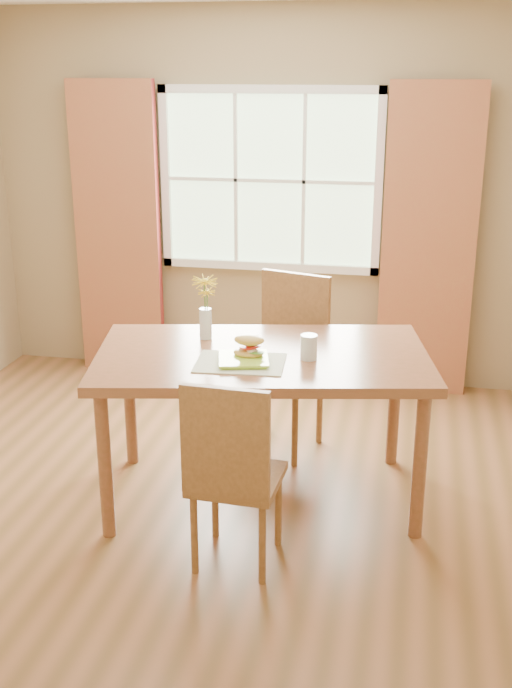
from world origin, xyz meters
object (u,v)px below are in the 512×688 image
object	(u,v)px
chair_near	(232,468)
flower_vase	(205,302)
dining_table	(262,368)
chair_far	(288,354)
croissant_sandwich	(249,346)
water_glass	(309,348)

from	to	relation	value
chair_near	flower_vase	world-z (taller)	flower_vase
dining_table	chair_near	distance (m)	0.74
chair_near	chair_far	distance (m)	1.42
chair_far	flower_vase	distance (m)	0.80
dining_table	chair_far	xyz separation A→B (m)	(0.03, 0.71, -0.17)
dining_table	chair_near	world-z (taller)	chair_near
croissant_sandwich	water_glass	size ratio (longest dim) A/B	1.31
dining_table	chair_far	distance (m)	0.73
flower_vase	chair_near	bearing A→B (deg)	-68.43
chair_far	croissant_sandwich	xyz separation A→B (m)	(-0.07, -0.83, 0.33)
chair_near	water_glass	world-z (taller)	water_glass
water_glass	chair_far	bearing A→B (deg)	106.66
dining_table	water_glass	distance (m)	0.30
dining_table	flower_vase	xyz separation A→B (m)	(-0.35, 0.17, 0.30)
croissant_sandwich	flower_vase	xyz separation A→B (m)	(-0.31, 0.30, 0.13)
chair_far	croissant_sandwich	size ratio (longest dim) A/B	6.42
water_glass	croissant_sandwich	bearing A→B (deg)	-164.77
chair_near	croissant_sandwich	bearing A→B (deg)	97.15
chair_far	flower_vase	size ratio (longest dim) A/B	3.09
croissant_sandwich	water_glass	bearing A→B (deg)	18.71
water_glass	chair_near	bearing A→B (deg)	-111.18
chair_near	croissant_sandwich	xyz separation A→B (m)	(-0.04, 0.58, 0.39)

